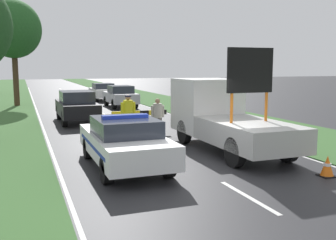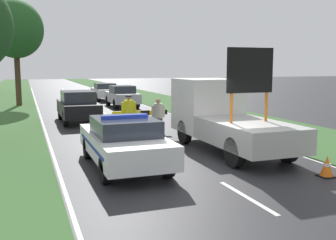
{
  "view_description": "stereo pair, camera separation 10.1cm",
  "coord_description": "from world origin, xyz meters",
  "views": [
    {
      "loc": [
        -4.6,
        -9.63,
        2.88
      ],
      "look_at": [
        -0.08,
        2.49,
        1.1
      ],
      "focal_mm": 42.0,
      "sensor_mm": 36.0,
      "label": 1
    },
    {
      "loc": [
        -4.51,
        -9.66,
        2.88
      ],
      "look_at": [
        -0.08,
        2.49,
        1.1
      ],
      "focal_mm": 42.0,
      "sensor_mm": 36.0,
      "label": 2
    }
  ],
  "objects": [
    {
      "name": "queued_car_van_white",
      "position": [
        1.79,
        23.19,
        0.75
      ],
      "size": [
        1.76,
        3.92,
        1.45
      ],
      "rotation": [
        0.0,
        0.0,
        3.14
      ],
      "color": "silver",
      "rests_on": "ground"
    },
    {
      "name": "police_car",
      "position": [
        -1.92,
        1.11,
        0.75
      ],
      "size": [
        1.87,
        4.67,
        1.53
      ],
      "rotation": [
        0.0,
        0.0,
        0.06
      ],
      "color": "white",
      "rests_on": "ground"
    },
    {
      "name": "ground_plane",
      "position": [
        0.0,
        0.0,
        0.0
      ],
      "size": [
        160.0,
        160.0,
        0.0
      ],
      "primitive_type": "plane",
      "color": "#28282B"
    },
    {
      "name": "pedestrian_civilian",
      "position": [
        0.55,
        5.42,
        0.92
      ],
      "size": [
        0.56,
        0.36,
        1.57
      ],
      "rotation": [
        0.0,
        0.0,
        0.46
      ],
      "color": "brown",
      "rests_on": "ground"
    },
    {
      "name": "work_truck",
      "position": [
        1.92,
        2.51,
        1.18
      ],
      "size": [
        2.05,
        5.96,
        3.43
      ],
      "rotation": [
        0.0,
        0.0,
        3.09
      ],
      "color": "white",
      "rests_on": "ground"
    },
    {
      "name": "queued_car_sedan_silver",
      "position": [
        1.89,
        17.41,
        0.79
      ],
      "size": [
        1.71,
        4.13,
        1.52
      ],
      "rotation": [
        0.0,
        0.0,
        3.14
      ],
      "color": "#B2B2B7",
      "rests_on": "ground"
    },
    {
      "name": "roadside_tree_near_left",
      "position": [
        -4.96,
        20.84,
        5.44
      ],
      "size": [
        3.91,
        3.91,
        7.53
      ],
      "color": "#42301E",
      "rests_on": "ground"
    },
    {
      "name": "traffic_cone_centre_front",
      "position": [
        2.56,
        6.09,
        0.36
      ],
      "size": [
        0.53,
        0.53,
        0.72
      ],
      "color": "black",
      "rests_on": "ground"
    },
    {
      "name": "traffic_cone_near_police",
      "position": [
        2.83,
        -1.69,
        0.27
      ],
      "size": [
        0.4,
        0.4,
        0.56
      ],
      "color": "black",
      "rests_on": "ground"
    },
    {
      "name": "police_officer",
      "position": [
        -0.55,
        5.9,
        1.02
      ],
      "size": [
        0.62,
        0.39,
        1.72
      ],
      "rotation": [
        0.0,
        0.0,
        3.24
      ],
      "color": "#191E38",
      "rests_on": "ground"
    },
    {
      "name": "grass_verge_right",
      "position": [
        6.22,
        20.0,
        0.02
      ],
      "size": [
        4.75,
        120.0,
        0.03
      ],
      "color": "#38602D",
      "rests_on": "ground"
    },
    {
      "name": "road_barrier",
      "position": [
        0.08,
        6.42,
        0.81
      ],
      "size": [
        2.43,
        0.08,
        0.99
      ],
      "rotation": [
        0.0,
        0.0,
        -0.04
      ],
      "color": "black",
      "rests_on": "ground"
    },
    {
      "name": "lane_markings",
      "position": [
        0.0,
        15.56,
        0.0
      ],
      "size": [
        7.6,
        61.08,
        0.01
      ],
      "color": "silver",
      "rests_on": "ground"
    },
    {
      "name": "queued_car_sedan_black",
      "position": [
        -1.99,
        10.79,
        0.84
      ],
      "size": [
        1.77,
        4.47,
        1.62
      ],
      "rotation": [
        0.0,
        0.0,
        3.14
      ],
      "color": "black",
      "rests_on": "ground"
    }
  ]
}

